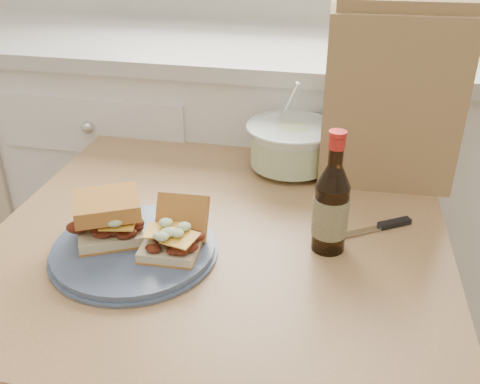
% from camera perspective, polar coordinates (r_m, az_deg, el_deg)
% --- Properties ---
extents(cabinet_run, '(2.50, 0.64, 0.94)m').
position_cam_1_polar(cabinet_run, '(1.78, 4.47, 0.82)').
color(cabinet_run, white).
rests_on(cabinet_run, ground).
extents(dining_table, '(0.90, 0.90, 0.73)m').
position_cam_1_polar(dining_table, '(1.12, -1.89, -8.36)').
color(dining_table, '#A97C50').
rests_on(dining_table, ground).
extents(plate, '(0.29, 0.29, 0.02)m').
position_cam_1_polar(plate, '(1.00, -11.22, -6.02)').
color(plate, '#455470').
rests_on(plate, dining_table).
extents(sandwich_left, '(0.15, 0.14, 0.08)m').
position_cam_1_polar(sandwich_left, '(1.00, -13.84, -2.66)').
color(sandwich_left, beige).
rests_on(sandwich_left, plate).
extents(sandwich_right, '(0.10, 0.14, 0.08)m').
position_cam_1_polar(sandwich_right, '(0.96, -7.03, -4.36)').
color(sandwich_right, beige).
rests_on(sandwich_right, plate).
extents(coleslaw_bowl, '(0.22, 0.22, 0.21)m').
position_cam_1_polar(coleslaw_bowl, '(1.27, 5.49, 4.72)').
color(coleslaw_bowl, silver).
rests_on(coleslaw_bowl, dining_table).
extents(beer_bottle, '(0.06, 0.06, 0.23)m').
position_cam_1_polar(beer_bottle, '(0.96, 9.69, -1.58)').
color(beer_bottle, black).
rests_on(beer_bottle, dining_table).
extents(knife, '(0.15, 0.11, 0.01)m').
position_cam_1_polar(knife, '(1.09, 15.20, -3.47)').
color(knife, silver).
rests_on(knife, dining_table).
extents(paper_bag, '(0.30, 0.20, 0.38)m').
position_cam_1_polar(paper_bag, '(1.24, 15.72, 9.72)').
color(paper_bag, '#9F784D').
rests_on(paper_bag, dining_table).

